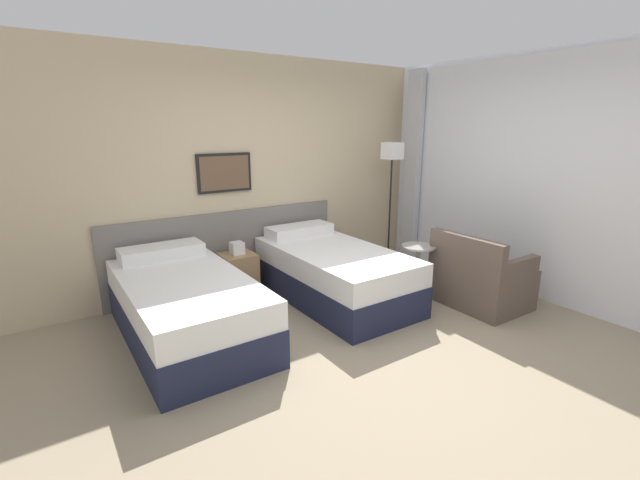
% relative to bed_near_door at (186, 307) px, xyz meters
% --- Properties ---
extents(ground_plane, '(16.00, 16.00, 0.00)m').
position_rel_bed_near_door_xyz_m(ground_plane, '(1.30, -1.12, -0.30)').
color(ground_plane, gray).
extents(wall_headboard, '(10.00, 0.10, 2.70)m').
position_rel_bed_near_door_xyz_m(wall_headboard, '(1.27, 1.03, 0.99)').
color(wall_headboard, '#C6B28E').
rests_on(wall_headboard, ground_plane).
extents(wall_window, '(0.21, 4.63, 2.70)m').
position_rel_bed_near_door_xyz_m(wall_window, '(3.62, -1.20, 1.04)').
color(wall_window, white).
rests_on(wall_window, ground_plane).
extents(bed_near_door, '(1.02, 1.95, 0.71)m').
position_rel_bed_near_door_xyz_m(bed_near_door, '(0.00, 0.00, 0.00)').
color(bed_near_door, '#1E233D').
rests_on(bed_near_door, ground_plane).
extents(bed_near_window, '(1.02, 1.95, 0.71)m').
position_rel_bed_near_door_xyz_m(bed_near_window, '(1.66, 0.00, 0.00)').
color(bed_near_window, '#1E233D').
rests_on(bed_near_window, ground_plane).
extents(nightstand, '(0.38, 0.37, 0.62)m').
position_rel_bed_near_door_xyz_m(nightstand, '(0.83, 0.74, -0.05)').
color(nightstand, '#9E7A51').
rests_on(nightstand, ground_plane).
extents(floor_lamp, '(0.24, 0.24, 1.69)m').
position_rel_bed_near_door_xyz_m(floor_lamp, '(2.96, 0.50, 1.09)').
color(floor_lamp, black).
rests_on(floor_lamp, ground_plane).
extents(side_table, '(0.38, 0.38, 0.62)m').
position_rel_bed_near_door_xyz_m(side_table, '(2.45, -0.52, 0.12)').
color(side_table, gray).
rests_on(side_table, ground_plane).
extents(armchair, '(0.73, 0.91, 0.81)m').
position_rel_bed_near_door_xyz_m(armchair, '(2.87, -1.04, -0.02)').
color(armchair, brown).
rests_on(armchair, ground_plane).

